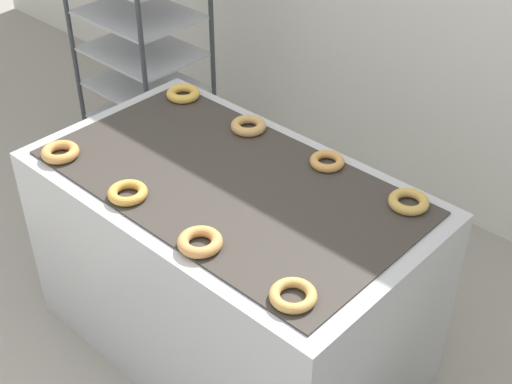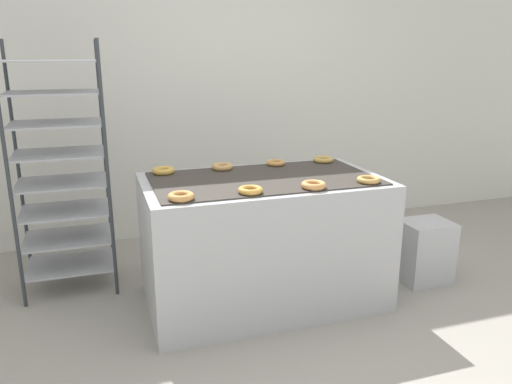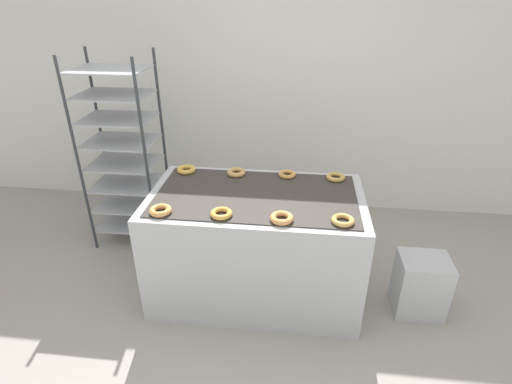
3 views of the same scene
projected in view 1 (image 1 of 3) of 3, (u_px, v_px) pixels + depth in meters
name	position (u px, v px, depth m)	size (l,w,h in m)	color
fryer_machine	(230.00, 267.00, 2.80)	(1.49, 0.86, 0.83)	#B7BABF
baking_rack_cart	(140.00, 34.00, 3.56)	(0.60, 0.46, 1.67)	#33383D
donut_near_left	(60.00, 152.00, 2.67)	(0.14, 0.14, 0.04)	#DB974F
donut_near_midleft	(128.00, 193.00, 2.46)	(0.14, 0.14, 0.03)	gold
donut_near_midright	(200.00, 242.00, 2.24)	(0.15, 0.15, 0.04)	#DC9753
donut_near_right	(293.00, 295.00, 2.05)	(0.14, 0.14, 0.03)	tan
donut_far_left	(183.00, 94.00, 3.04)	(0.14, 0.14, 0.04)	gold
donut_far_midleft	(248.00, 126.00, 2.83)	(0.14, 0.14, 0.04)	tan
donut_far_midright	(327.00, 161.00, 2.62)	(0.13, 0.13, 0.03)	#CF924B
donut_far_right	(409.00, 202.00, 2.42)	(0.14, 0.14, 0.03)	tan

